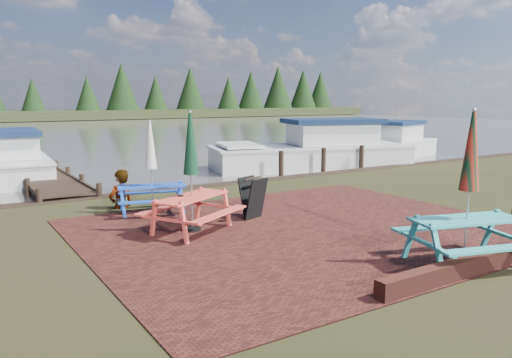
{
  "coord_description": "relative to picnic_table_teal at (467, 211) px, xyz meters",
  "views": [
    {
      "loc": [
        -6.42,
        -7.18,
        2.78
      ],
      "look_at": [
        -0.52,
        2.1,
        1.0
      ],
      "focal_mm": 35.0,
      "sensor_mm": 36.0,
      "label": 1
    }
  ],
  "objects": [
    {
      "name": "ground",
      "position": [
        -0.95,
        2.2,
        -0.91
      ],
      "size": [
        120.0,
        120.0,
        0.0
      ],
      "primitive_type": "plane",
      "color": "black",
      "rests_on": "ground"
    },
    {
      "name": "paving",
      "position": [
        -0.95,
        3.2,
        -0.9
      ],
      "size": [
        9.0,
        7.5,
        0.02
      ],
      "primitive_type": "cube",
      "color": "black",
      "rests_on": "ground"
    },
    {
      "name": "water",
      "position": [
        -0.95,
        39.2,
        -0.91
      ],
      "size": [
        120.0,
        60.0,
        0.02
      ],
      "primitive_type": "cube",
      "color": "#46433C",
      "rests_on": "ground"
    },
    {
      "name": "picnic_table_teal",
      "position": [
        0.0,
        0.0,
        0.0
      ],
      "size": [
        2.27,
        2.13,
        2.59
      ],
      "rotation": [
        0.0,
        0.0,
        -0.3
      ],
      "color": "teal",
      "rests_on": "ground"
    },
    {
      "name": "picnic_table_red",
      "position": [
        -3.02,
        4.38,
        -0.03
      ],
      "size": [
        2.36,
        2.28,
        2.51
      ],
      "rotation": [
        0.0,
        0.0,
        0.5
      ],
      "color": "#E14639",
      "rests_on": "ground"
    },
    {
      "name": "picnic_table_blue",
      "position": [
        -3.09,
        6.5,
        -0.13
      ],
      "size": [
        1.95,
        1.83,
        2.23
      ],
      "rotation": [
        0.0,
        0.0,
        -0.29
      ],
      "color": "#1746AD",
      "rests_on": "ground"
    },
    {
      "name": "chalkboard",
      "position": [
        -1.33,
        4.66,
        -0.41
      ],
      "size": [
        0.64,
        0.75,
        0.96
      ],
      "rotation": [
        0.0,
        0.0,
        0.35
      ],
      "color": "black",
      "rests_on": "ground"
    },
    {
      "name": "jetty",
      "position": [
        -4.45,
        13.48,
        -0.79
      ],
      "size": [
        1.76,
        9.08,
        1.0
      ],
      "color": "black",
      "rests_on": "ground"
    },
    {
      "name": "boat_jetty",
      "position": [
        -5.2,
        15.54,
        -0.5
      ],
      "size": [
        2.84,
        7.15,
        2.03
      ],
      "rotation": [
        0.0,
        0.0,
        -0.06
      ],
      "color": "beige",
      "rests_on": "ground"
    },
    {
      "name": "boat_near",
      "position": [
        6.22,
        11.69,
        -0.42
      ],
      "size": [
        9.02,
        5.19,
        2.31
      ],
      "rotation": [
        0.0,
        0.0,
        1.29
      ],
      "color": "beige",
      "rests_on": "ground"
    },
    {
      "name": "boat_far",
      "position": [
        11.87,
        12.47,
        -0.5
      ],
      "size": [
        6.85,
        4.11,
        2.02
      ],
      "rotation": [
        0.0,
        0.0,
        1.87
      ],
      "color": "beige",
      "rests_on": "ground"
    },
    {
      "name": "person",
      "position": [
        -3.56,
        7.47,
        0.07
      ],
      "size": [
        0.82,
        0.66,
        1.95
      ],
      "primitive_type": "imported",
      "rotation": [
        0.0,
        0.0,
        3.44
      ],
      "color": "gray",
      "rests_on": "ground"
    }
  ]
}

